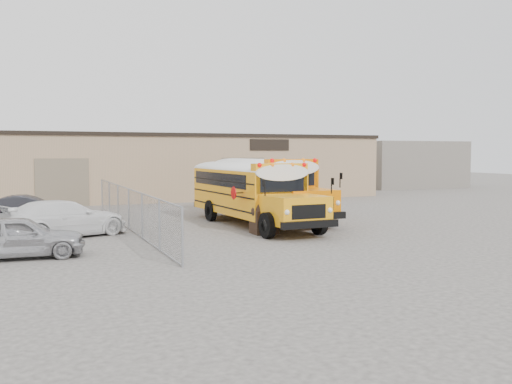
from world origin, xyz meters
name	(u,v)px	position (x,y,z in m)	size (l,w,h in m)	color
ground	(282,231)	(0.00, 0.00, 0.00)	(120.00, 120.00, 0.00)	#494543
warehouse	(170,166)	(0.00, 19.99, 2.37)	(30.20, 10.20, 4.67)	#99805E
chainlink_fence	(129,209)	(-6.00, 3.00, 0.90)	(0.07, 18.07, 1.81)	#909398
distant_building_right	(401,164)	(24.00, 24.00, 2.20)	(10.00, 8.00, 4.40)	gray
school_bus_left	(205,182)	(-0.77, 8.59, 1.71)	(3.17, 10.20, 2.95)	#FFA412
school_bus_right	(224,178)	(1.28, 11.30, 1.79)	(3.19, 10.61, 3.10)	orange
tarp_bundle	(264,216)	(-1.06, -0.52, 0.76)	(1.08, 1.08, 1.48)	black
car_silver	(18,237)	(-10.45, -2.59, 0.69)	(1.64, 4.07, 1.39)	#B3B4B8
car_white	(64,219)	(-8.79, 1.60, 0.74)	(2.09, 5.13, 1.49)	white
car_dark	(28,209)	(-10.09, 7.12, 0.66)	(1.40, 4.03, 1.33)	black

